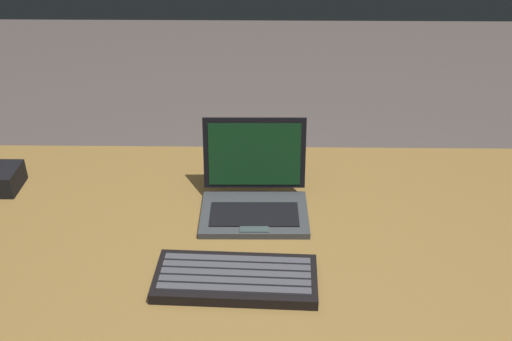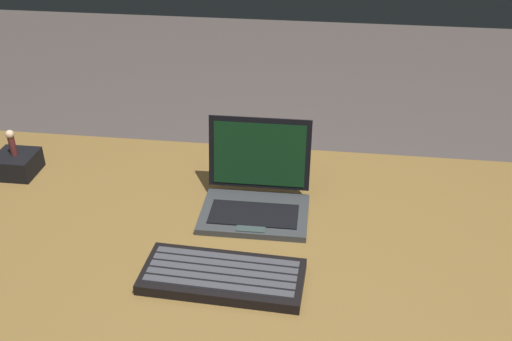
# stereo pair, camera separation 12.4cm
# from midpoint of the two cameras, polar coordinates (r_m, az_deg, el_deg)

# --- Properties ---
(desk) EXTENTS (1.67, 0.78, 0.71)m
(desk) POSITION_cam_midpoint_polar(r_m,az_deg,el_deg) (1.35, 3.00, -9.37)
(desk) COLOR brown
(desk) RESTS_ON ground
(laptop_front) EXTENTS (0.24, 0.20, 0.19)m
(laptop_front) POSITION_cam_midpoint_polar(r_m,az_deg,el_deg) (1.34, 2.66, -2.38)
(laptop_front) COLOR #2E3133
(laptop_front) RESTS_ON desk
(external_keyboard) EXTENTS (0.32, 0.15, 0.03)m
(external_keyboard) POSITION_cam_midpoint_polar(r_m,az_deg,el_deg) (1.16, -0.12, -10.26)
(external_keyboard) COLOR black
(external_keyboard) RESTS_ON desk
(figurine_stand) EXTENTS (0.10, 0.10, 0.05)m
(figurine_stand) POSITION_cam_midpoint_polar(r_m,az_deg,el_deg) (1.58, -20.05, 0.53)
(figurine_stand) COLOR black
(figurine_stand) RESTS_ON desk
(figurine) EXTENTS (0.02, 0.02, 0.07)m
(figurine) POSITION_cam_midpoint_polar(r_m,az_deg,el_deg) (1.55, -20.47, 2.63)
(figurine) COLOR #54201E
(figurine) RESTS_ON figurine_stand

